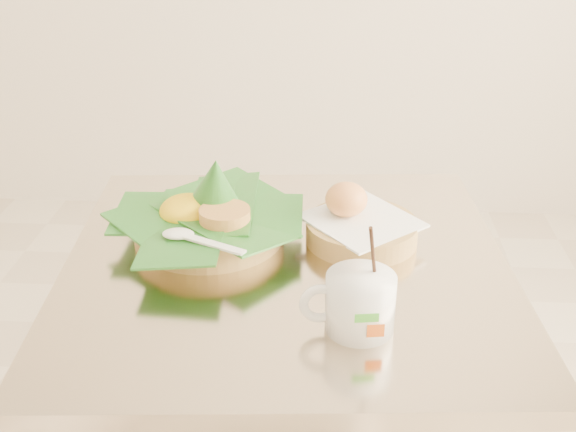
# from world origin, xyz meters

# --- Properties ---
(cafe_table) EXTENTS (0.75, 0.75, 0.75)m
(cafe_table) POSITION_xyz_m (0.17, 0.04, 0.53)
(cafe_table) COLOR gray
(cafe_table) RESTS_ON floor
(rice_basket) EXTENTS (0.31, 0.31, 0.16)m
(rice_basket) POSITION_xyz_m (0.04, 0.11, 0.79)
(rice_basket) COLOR #A38246
(rice_basket) RESTS_ON cafe_table
(bread_basket) EXTENTS (0.22, 0.22, 0.10)m
(bread_basket) POSITION_xyz_m (0.29, 0.12, 0.78)
(bread_basket) COLOR #A38246
(bread_basket) RESTS_ON cafe_table
(coffee_mug) EXTENTS (0.13, 0.10, 0.16)m
(coffee_mug) POSITION_xyz_m (0.28, -0.13, 0.79)
(coffee_mug) COLOR white
(coffee_mug) RESTS_ON cafe_table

